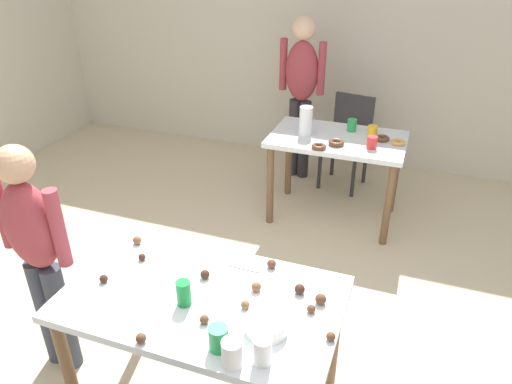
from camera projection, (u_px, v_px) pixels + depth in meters
The scene contains 34 objects.
ground_plane at pixel (209, 369), 2.76m from camera, with size 6.40×6.40×0.00m, color beige.
wall_back at pixel (338, 35), 4.78m from camera, with size 6.40×0.10×2.60m, color beige.
dining_table_near at pixel (203, 312), 2.24m from camera, with size 1.28×0.75×0.75m.
dining_table_far at pixel (337, 150), 3.94m from camera, with size 1.08×0.67×0.75m.
chair_far_table at pixel (348, 136), 4.58m from camera, with size 0.46×0.46×0.87m.
person_girl_near at pixel (36, 247), 2.43m from camera, with size 0.45×0.23×1.37m.
person_adult_far at pixel (301, 85), 4.50m from camera, with size 0.46×0.24×1.57m.
mixing_bowl at pixel (267, 325), 1.99m from camera, with size 0.18×0.18×0.06m, color white.
soda_can at pixel (184, 293), 2.12m from camera, with size 0.07×0.07×0.12m, color #198438.
fork_near at pixel (245, 269), 2.37m from camera, with size 0.17×0.02×0.01m, color silver.
cup_near_0 at pixel (218, 338), 1.89m from camera, with size 0.08×0.08×0.11m, color green.
cup_near_1 at pixel (262, 351), 1.83m from camera, with size 0.07×0.07×0.12m, color white.
cup_near_2 at pixel (232, 353), 1.82m from camera, with size 0.08×0.08×0.11m, color white.
cake_ball_0 at pixel (245, 305), 2.11m from camera, with size 0.04×0.04×0.04m, color brown.
cake_ball_1 at pixel (104, 279), 2.27m from camera, with size 0.04×0.04×0.04m, color #3D2319.
cake_ball_2 at pixel (271, 264), 2.37m from camera, with size 0.05×0.05×0.05m, color brown.
cake_ball_3 at pixel (142, 257), 2.42m from camera, with size 0.04×0.04×0.04m, color #3D2319.
cake_ball_4 at pixel (331, 337), 1.95m from camera, with size 0.04×0.04×0.04m, color brown.
cake_ball_5 at pixel (321, 299), 2.14m from camera, with size 0.05×0.05×0.05m, color brown.
cake_ball_6 at pixel (311, 309), 2.09m from camera, with size 0.04×0.04×0.04m, color brown.
cake_ball_7 at pixel (256, 287), 2.21m from camera, with size 0.05×0.05×0.05m, color brown.
cake_ball_8 at pixel (141, 338), 1.94m from camera, with size 0.04×0.04×0.04m, color brown.
cake_ball_9 at pixel (204, 320), 2.03m from camera, with size 0.04×0.04×0.04m, color brown.
cake_ball_10 at pixel (137, 240), 2.55m from camera, with size 0.05×0.05×0.05m, color brown.
cake_ball_11 at pixel (300, 289), 2.20m from camera, with size 0.05×0.05×0.05m, color #3D2319.
cake_ball_12 at pixel (205, 274), 2.29m from camera, with size 0.05×0.05×0.05m, color #3D2319.
pitcher_far at pixel (306, 121), 3.87m from camera, with size 0.11×0.11×0.24m, color white.
cup_far_0 at pixel (352, 125), 3.97m from camera, with size 0.08×0.08×0.10m, color green.
cup_far_1 at pixel (372, 131), 3.86m from camera, with size 0.08×0.08×0.10m, color yellow.
cup_far_2 at pixel (372, 142), 3.66m from camera, with size 0.08×0.08×0.10m, color red.
donut_far_0 at pixel (382, 138), 3.81m from camera, with size 0.11×0.11×0.03m, color brown.
donut_far_1 at pixel (398, 142), 3.74m from camera, with size 0.11×0.11×0.03m, color gold.
donut_far_2 at pixel (336, 143), 3.73m from camera, with size 0.12×0.12×0.04m, color brown.
donut_far_3 at pixel (319, 147), 3.67m from camera, with size 0.11×0.11×0.03m, color brown.
Camera 1 is at (0.91, -1.72, 2.22)m, focal length 33.59 mm.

